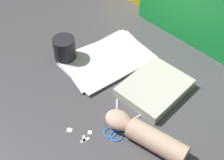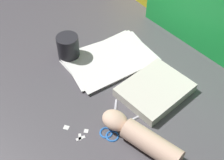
% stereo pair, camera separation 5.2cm
% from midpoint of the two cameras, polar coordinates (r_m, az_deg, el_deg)
% --- Properties ---
extents(ground_plane, '(6.00, 6.00, 0.00)m').
position_cam_midpoint_polar(ground_plane, '(1.16, 0.96, -0.96)').
color(ground_plane, '#4C494F').
extents(paper_stack, '(0.26, 0.36, 0.01)m').
position_cam_midpoint_polar(paper_stack, '(1.25, 0.84, 3.81)').
color(paper_stack, white).
rests_on(paper_stack, ground_plane).
extents(book_closed, '(0.23, 0.27, 0.03)m').
position_cam_midpoint_polar(book_closed, '(1.14, 9.15, -1.83)').
color(book_closed, silver).
rests_on(book_closed, ground_plane).
extents(scissors, '(0.15, 0.18, 0.01)m').
position_cam_midpoint_polar(scissors, '(1.04, 1.93, -8.56)').
color(scissors, silver).
rests_on(scissors, ground_plane).
extents(hand_forearm, '(0.29, 0.16, 0.07)m').
position_cam_midpoint_polar(hand_forearm, '(0.99, 6.90, -10.39)').
color(hand_forearm, beige).
rests_on(hand_forearm, ground_plane).
extents(paper_scrap_near, '(0.03, 0.02, 0.00)m').
position_cam_midpoint_polar(paper_scrap_near, '(1.03, -4.44, -10.37)').
color(paper_scrap_near, white).
rests_on(paper_scrap_near, ground_plane).
extents(paper_scrap_mid, '(0.01, 0.03, 0.00)m').
position_cam_midpoint_polar(paper_scrap_mid, '(1.02, -4.30, -10.60)').
color(paper_scrap_mid, white).
rests_on(paper_scrap_mid, ground_plane).
extents(paper_scrap_far, '(0.02, 0.02, 0.00)m').
position_cam_midpoint_polar(paper_scrap_far, '(1.04, -3.30, -9.33)').
color(paper_scrap_far, white).
rests_on(paper_scrap_far, ground_plane).
extents(paper_scrap_side, '(0.02, 0.02, 0.00)m').
position_cam_midpoint_polar(paper_scrap_side, '(1.05, -6.96, -8.64)').
color(paper_scrap_side, white).
rests_on(paper_scrap_side, ground_plane).
extents(mug, '(0.09, 0.09, 0.10)m').
position_cam_midpoint_polar(mug, '(1.25, -6.84, 5.94)').
color(mug, '#232328').
rests_on(mug, ground_plane).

